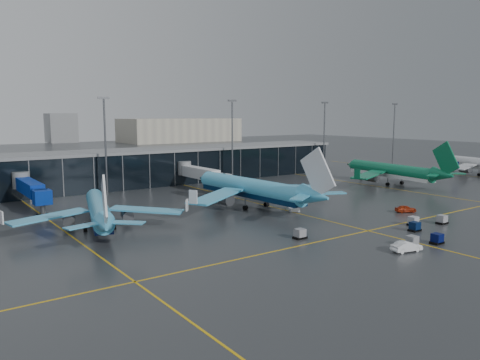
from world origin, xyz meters
TOP-DOWN VIEW (x-y plane):
  - ground at (0.00, 0.00)m, footprint 600.00×600.00m
  - terminal_pier at (0.00, 62.00)m, footprint 142.00×17.00m
  - jet_bridges at (-35.00, 42.99)m, footprint 94.00×27.50m
  - flood_masts at (5.00, 50.00)m, footprint 203.00×0.50m
  - distant_hangars at (49.94, 270.08)m, footprint 260.00×71.00m
  - taxi_lines at (10.00, 10.61)m, footprint 220.00×120.00m
  - airliner_arkefly at (-29.11, 15.25)m, footprint 41.20×44.36m
  - airliner_klm_near at (5.93, 15.46)m, footprint 41.99×47.25m
  - airliner_aer_lingus at (61.83, 19.06)m, footprint 43.17×47.66m
  - baggage_carts at (13.24, -20.27)m, footprint 32.07×16.93m
  - mobile_airstair at (11.11, 6.56)m, footprint 3.27×3.80m
  - service_van_red at (29.72, -9.05)m, footprint 4.81×3.65m
  - service_van_white at (4.34, -26.98)m, footprint 5.26×2.79m

SIDE VIEW (x-z plane):
  - ground at x=0.00m, z-range 0.00..0.00m
  - taxi_lines at x=10.00m, z-range 0.00..0.02m
  - baggage_carts at x=13.24m, z-range -0.09..1.61m
  - service_van_red at x=29.72m, z-range 0.00..1.53m
  - mobile_airstair at x=11.11m, z-range -0.95..2.49m
  - service_van_white at x=4.34m, z-range 0.00..1.65m
  - jet_bridges at x=-35.00m, z-range 0.95..8.15m
  - terminal_pier at x=0.00m, z-range 0.07..10.77m
  - airliner_arkefly at x=-29.11m, z-range 0.00..11.38m
  - airliner_aer_lingus at x=61.83m, z-range 0.00..13.21m
  - airliner_klm_near at x=5.93m, z-range 0.00..13.95m
  - distant_hangars at x=49.94m, z-range -2.21..19.79m
  - flood_masts at x=5.00m, z-range 1.06..26.56m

